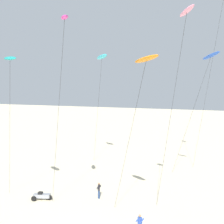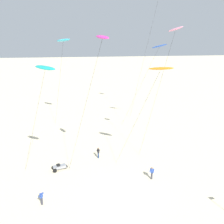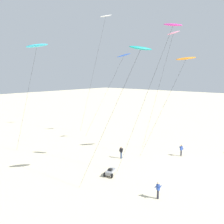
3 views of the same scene
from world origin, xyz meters
TOP-DOWN VIEW (x-y plane):
  - kite_orange at (4.64, 2.82)m, footprint 5.71×5.65m
  - kite_teal at (-7.56, 2.13)m, footprint 5.62×5.39m
  - kite_blue at (8.09, 16.33)m, footprint 6.27×6.27m
  - kite_magenta at (-1.77, 1.78)m, footprint 5.20×5.53m
  - kite_cyan at (-7.03, 20.63)m, footprint 4.13×4.16m
  - kite_pink at (7.03, 6.10)m, footprint 3.97×4.07m
  - kite_flyer_middle at (-2.04, 8.71)m, footprint 0.67×0.68m
  - kite_flyer_furthest at (4.30, 2.72)m, footprint 0.71×0.69m
  - beach_buggy at (-7.37, 6.09)m, footprint 2.13×1.40m

SIDE VIEW (x-z plane):
  - beach_buggy at x=-7.37m, z-range 0.02..0.84m
  - kite_flyer_middle at x=-2.04m, z-range 0.06..1.73m
  - kite_flyer_furthest at x=4.30m, z-range 0.06..1.73m
  - kite_orange at x=4.64m, z-range 6.64..20.78m
  - kite_teal at x=-7.56m, z-range 6.80..21.31m
  - kite_blue at x=8.09m, z-range 7.04..22.61m
  - kite_cyan at x=-7.03m, z-range 7.60..23.85m
  - kite_magenta at x=-1.77m, z-range 8.15..25.58m
  - kite_pink at x=7.03m, z-range 8.36..26.60m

